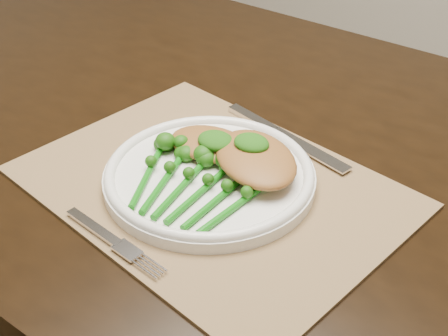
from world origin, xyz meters
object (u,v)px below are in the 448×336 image
Objects in this scene: dining_table at (231,297)px; dinner_plate at (209,175)px; broccolini_bundle at (190,190)px; placemat at (211,186)px; chicken_fillet_left at (210,144)px.

dining_table is 0.42m from dinner_plate.
dinner_plate is 1.48× the size of broccolini_bundle.
dining_table is 3.28× the size of placemat.
dining_table is 0.45m from broccolini_bundle.
dining_table is 0.42m from chicken_fillet_left.
dinner_plate is at bearing 156.99° from placemat.
dining_table is 13.40× the size of chicken_fillet_left.
placemat is 0.05m from broccolini_bundle.
placemat is at bearing 85.08° from broccolini_bundle.
dinner_plate is at bearing -65.71° from dining_table.
chicken_fillet_left is 0.10m from broccolini_bundle.
chicken_fillet_left is 0.62× the size of broccolini_bundle.
chicken_fillet_left is at bearing 135.87° from placemat.
chicken_fillet_left is (-0.04, 0.05, 0.03)m from placemat.
placemat is 1.73× the size of dinner_plate.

